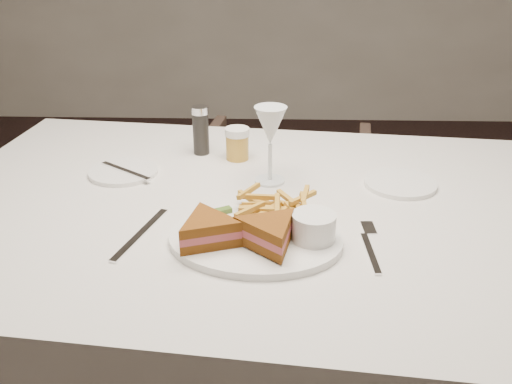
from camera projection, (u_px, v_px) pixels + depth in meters
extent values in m
plane|color=black|center=(308.00, 367.00, 1.82)|extent=(5.00, 5.00, 0.00)
cube|color=silver|center=(257.00, 344.00, 1.36)|extent=(1.51, 1.09, 0.75)
imported|color=#4A372D|center=(282.00, 206.00, 2.13)|extent=(0.70, 0.66, 0.64)
ellipsoid|color=white|center=(255.00, 240.00, 1.04)|extent=(0.35, 0.28, 0.01)
cube|color=silver|center=(141.00, 234.00, 1.07)|extent=(0.07, 0.20, 0.00)
cylinder|color=white|center=(123.00, 172.00, 1.33)|extent=(0.16, 0.16, 0.01)
cylinder|color=white|center=(400.00, 183.00, 1.27)|extent=(0.16, 0.16, 0.01)
cylinder|color=black|center=(201.00, 130.00, 1.42)|extent=(0.04, 0.04, 0.12)
cylinder|color=#B9892C|center=(237.00, 144.00, 1.40)|extent=(0.06, 0.06, 0.08)
cube|color=#405D20|center=(218.00, 212.00, 1.12)|extent=(0.06, 0.04, 0.01)
cube|color=#405D20|center=(203.00, 216.00, 1.10)|extent=(0.05, 0.05, 0.01)
cylinder|color=white|center=(314.00, 227.00, 1.02)|extent=(0.08, 0.08, 0.05)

